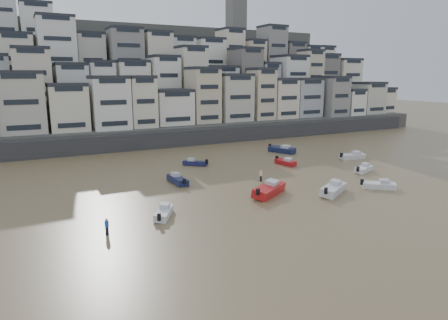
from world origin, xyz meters
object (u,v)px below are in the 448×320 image
boat_h (195,162)px  boat_j (164,211)px  boat_c (269,188)px  person_blue (107,227)px  boat_i (282,149)px  person_pink (261,176)px  boat_f (178,178)px  boat_a (333,187)px  boat_g (353,155)px  boat_b (379,184)px  boat_e (285,161)px  boat_d (364,168)px

boat_h → boat_j: 26.24m
boat_c → boat_j: bearing=154.4°
boat_j → person_blue: bearing=140.1°
boat_c → boat_i: 30.37m
boat_c → person_pink: (2.82, 6.45, -0.08)m
boat_f → person_blue: size_ratio=3.14×
boat_j → person_pink: bearing=-35.6°
boat_a → boat_g: 24.68m
boat_a → person_blue: (-29.96, -0.47, 0.00)m
boat_g → person_pink: person_pink is taller
boat_j → boat_i: bearing=-23.0°
person_blue → boat_j: bearing=19.6°
boat_b → boat_e: bearing=135.9°
boat_e → person_pink: bearing=-61.5°
boat_c → boat_d: (21.18, 3.73, -0.30)m
boat_j → person_blue: (-6.74, -2.40, 0.21)m
boat_b → boat_c: (-15.44, 4.56, 0.29)m
boat_h → boat_j: boat_j is taller
boat_c → boat_d: bearing=-21.3°
boat_i → boat_f: bearing=-88.6°
boat_e → person_blue: (-34.73, -17.90, 0.23)m
boat_b → person_blue: 37.38m
boat_e → person_pink: size_ratio=2.71×
boat_e → boat_h: bearing=-124.3°
boat_a → boat_f: (-16.73, 14.63, -0.12)m
boat_c → person_blue: 22.28m
boat_c → boat_j: size_ratio=1.44×
boat_c → person_blue: bearing=158.8°
boat_c → boat_i: (18.97, 23.71, -0.10)m
boat_f → person_pink: (11.52, -4.72, 0.13)m
boat_e → boat_j: boat_j is taller
boat_e → boat_j: 32.00m
boat_f → boat_b: bearing=-124.4°
boat_b → boat_h: size_ratio=1.05×
boat_f → boat_j: bearing=151.6°
boat_g → boat_h: (-28.81, 8.78, -0.11)m
boat_c → boat_g: boat_c is taller
boat_g → person_blue: size_ratio=3.15×
boat_c → boat_h: bearing=63.3°
boat_e → person_blue: person_blue is taller
boat_a → boat_h: boat_a is taller
boat_d → boat_f: boat_f is taller
boat_h → person_blue: bearing=92.5°
boat_g → boat_b: bearing=-118.1°
boat_h → boat_g: bearing=-155.4°
boat_i → boat_g: bearing=12.2°
boat_g → boat_i: bearing=132.0°
boat_a → person_pink: (-5.20, 9.91, 0.00)m
boat_g → boat_h: 30.12m
boat_d → boat_e: size_ratio=1.03×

